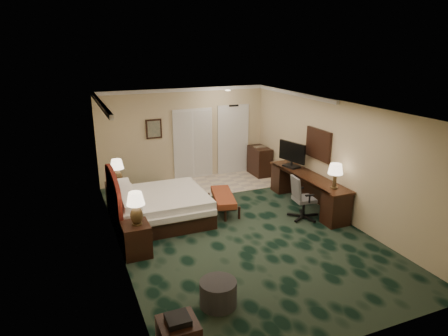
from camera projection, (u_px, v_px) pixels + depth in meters
name	position (u px, v px, depth m)	size (l,w,h in m)	color
floor	(236.00, 229.00, 8.79)	(5.00, 7.50, 0.00)	black
ceiling	(237.00, 107.00, 7.98)	(5.00, 7.50, 0.00)	white
wall_back	(184.00, 135.00, 11.69)	(5.00, 0.00, 2.70)	beige
wall_front	(358.00, 254.00, 5.08)	(5.00, 0.00, 2.70)	beige
wall_left	(115.00, 187.00, 7.47)	(0.00, 7.50, 2.70)	beige
wall_right	(334.00, 158.00, 9.30)	(0.00, 7.50, 2.70)	beige
crown_molding	(237.00, 109.00, 8.00)	(5.00, 7.50, 0.10)	white
tile_patch	(224.00, 183.00, 11.68)	(3.20, 1.70, 0.01)	#BEAFA2
headboard	(114.00, 200.00, 8.57)	(0.12, 2.00, 1.40)	#52110E
entry_door	(233.00, 140.00, 12.32)	(1.02, 0.06, 2.18)	white
closet_doors	(193.00, 144.00, 11.84)	(1.20, 0.06, 2.10)	silver
wall_art	(154.00, 129.00, 11.25)	(0.45, 0.06, 0.55)	#495B53
wall_mirror	(318.00, 144.00, 9.76)	(0.05, 0.95, 0.75)	white
bed	(162.00, 207.00, 9.15)	(2.01, 1.87, 0.64)	silver
nightstand_near	(136.00, 239.00, 7.66)	(0.51, 0.58, 0.64)	black
nightstand_far	(118.00, 197.00, 9.75)	(0.52, 0.60, 0.65)	black
lamp_near	(136.00, 209.00, 7.46)	(0.34, 0.34, 0.65)	black
lamp_far	(117.00, 172.00, 9.60)	(0.33, 0.33, 0.61)	black
bed_bench	(223.00, 203.00, 9.66)	(0.45, 1.30, 0.44)	maroon
ottoman	(218.00, 293.00, 6.20)	(0.58, 0.58, 0.42)	#2B2B2C
desk	(307.00, 191.00, 9.94)	(0.60, 2.79, 0.80)	black
tv	(292.00, 155.00, 10.36)	(0.07, 0.87, 0.68)	black
desk_lamp	(335.00, 176.00, 8.87)	(0.33, 0.33, 0.58)	black
desk_chair	(304.00, 197.00, 9.20)	(0.60, 0.56, 1.04)	#5A5A5B
minibar	(259.00, 161.00, 12.29)	(0.46, 0.83, 0.87)	black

